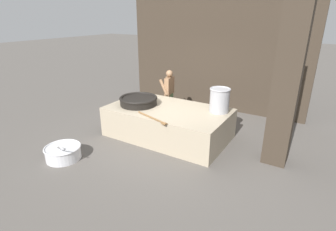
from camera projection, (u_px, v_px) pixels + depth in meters
The scene contains 9 objects.
ground_plane at pixel (168, 136), 7.17m from camera, with size 60.00×60.00×0.00m, color #56514C.
back_wall at pixel (214, 53), 8.85m from camera, with size 6.24×0.24×3.78m, color #382D23.
support_pillar at pixel (288, 79), 5.28m from camera, with size 0.50×0.50×3.78m, color #382D23.
hearth_platform at pixel (168, 122), 7.03m from camera, with size 3.16×1.81×0.80m.
giant_wok_near at pixel (139, 100), 7.13m from camera, with size 1.04×1.04×0.23m.
stock_pot at pixel (220, 100), 6.54m from camera, with size 0.52×0.52×0.61m.
stirring_paddle at pixel (153, 118), 6.18m from camera, with size 1.02×0.37×0.04m.
cook at pixel (169, 92), 8.27m from camera, with size 0.38×0.58×1.51m.
prep_bowl_vegetables at pixel (63, 152), 5.98m from camera, with size 0.90×0.85×0.65m.
Camera 1 is at (3.38, -5.54, 3.10)m, focal length 28.00 mm.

